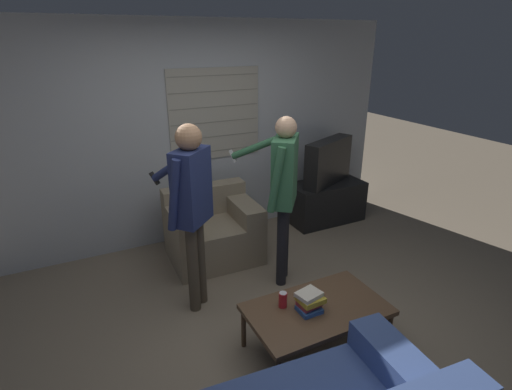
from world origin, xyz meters
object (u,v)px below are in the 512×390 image
object	(u,v)px
armchair_beige	(212,230)
soda_can	(283,300)
person_left_standing	(191,198)
book_stack	(309,301)
person_right_standing	(283,181)
tv	(328,162)
spare_remote	(304,303)
coffee_table	(317,311)

from	to	relation	value
armchair_beige	soda_can	xyz separation A→B (m)	(-0.02, -1.61, 0.13)
soda_can	person_left_standing	bearing A→B (deg)	117.11
armchair_beige	book_stack	world-z (taller)	armchair_beige
person_left_standing	person_right_standing	size ratio (longest dim) A/B	1.01
armchair_beige	person_left_standing	world-z (taller)	person_left_standing
soda_can	tv	bearing A→B (deg)	46.66
soda_can	spare_remote	xyz separation A→B (m)	(0.16, -0.06, -0.05)
person_left_standing	person_right_standing	bearing A→B (deg)	-41.45
coffee_table	person_left_standing	world-z (taller)	person_left_standing
tv	person_right_standing	bearing A→B (deg)	13.96
armchair_beige	tv	world-z (taller)	tv
tv	person_right_standing	xyz separation A→B (m)	(-1.26, -0.99, 0.24)
book_stack	armchair_beige	bearing A→B (deg)	94.46
soda_can	spare_remote	world-z (taller)	soda_can
tv	soda_can	world-z (taller)	tv
soda_can	spare_remote	distance (m)	0.18
book_stack	spare_remote	world-z (taller)	book_stack
person_right_standing	soda_can	world-z (taller)	person_right_standing
person_left_standing	book_stack	bearing A→B (deg)	-101.48
coffee_table	book_stack	size ratio (longest dim) A/B	5.15
coffee_table	armchair_beige	bearing A→B (deg)	96.90
book_stack	spare_remote	xyz separation A→B (m)	(0.00, 0.07, -0.07)
person_left_standing	spare_remote	bearing A→B (deg)	-99.29
person_left_standing	spare_remote	distance (m)	1.27
person_left_standing	spare_remote	xyz separation A→B (m)	(0.59, -0.89, -0.67)
person_left_standing	spare_remote	world-z (taller)	person_left_standing
book_stack	soda_can	world-z (taller)	book_stack
person_right_standing	person_left_standing	bearing A→B (deg)	128.94
coffee_table	person_left_standing	distance (m)	1.37
coffee_table	book_stack	distance (m)	0.14
tv	soda_can	xyz separation A→B (m)	(-1.74, -1.84, -0.37)
book_stack	spare_remote	distance (m)	0.10
coffee_table	tv	bearing A→B (deg)	52.65
coffee_table	spare_remote	world-z (taller)	spare_remote
soda_can	coffee_table	bearing A→B (deg)	-29.41
tv	person_right_standing	world-z (taller)	person_right_standing
armchair_beige	coffee_table	xyz separation A→B (m)	(0.21, -1.74, 0.03)
armchair_beige	spare_remote	size ratio (longest dim) A/B	7.79
tv	person_right_standing	size ratio (longest dim) A/B	0.51
person_right_standing	book_stack	xyz separation A→B (m)	(-0.33, -0.99, -0.60)
spare_remote	tv	bearing A→B (deg)	10.31
person_right_standing	spare_remote	distance (m)	1.18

